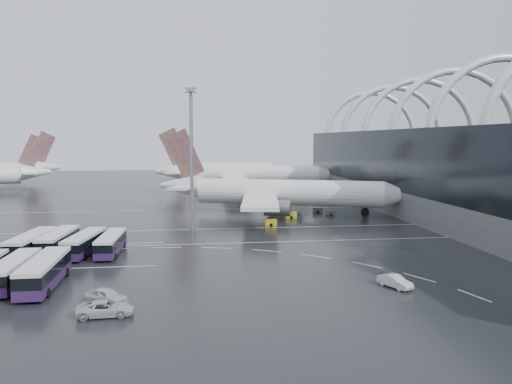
{
  "coord_description": "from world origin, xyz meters",
  "views": [
    {
      "loc": [
        -4.78,
        -85.77,
        17.62
      ],
      "look_at": [
        8.08,
        14.45,
        7.0
      ],
      "focal_mm": 35.0,
      "sensor_mm": 36.0,
      "label": 1
    }
  ],
  "objects": [
    {
      "name": "gse_cart_belly_c",
      "position": [
        11.1,
        14.34,
        0.65
      ],
      "size": [
        2.4,
        1.42,
        1.31
      ],
      "primitive_type": "cube",
      "color": "gold",
      "rests_on": "ground"
    },
    {
      "name": "bus_row_near_c",
      "position": [
        -21.45,
        -7.3,
        1.73
      ],
      "size": [
        4.6,
        13.06,
        3.15
      ],
      "rotation": [
        0.0,
        0.0,
        1.43
      ],
      "color": "#26143E",
      "rests_on": "ground"
    },
    {
      "name": "van_curve_b",
      "position": [
        -14.13,
        -31.88,
        0.84
      ],
      "size": [
        5.23,
        4.36,
        1.68
      ],
      "primitive_type": "imported",
      "rotation": [
        0.0,
        0.0,
        0.99
      ],
      "color": "beige",
      "rests_on": "ground"
    },
    {
      "name": "gse_cart_belly_b",
      "position": [
        25.45,
        31.7,
        0.59
      ],
      "size": [
        2.18,
        1.29,
        1.19
      ],
      "primitive_type": "cube",
      "color": "slate",
      "rests_on": "ground"
    },
    {
      "name": "bus_row_far_c",
      "position": [
        -22.54,
        -24.54,
        1.89
      ],
      "size": [
        3.47,
        14.01,
        3.44
      ],
      "rotation": [
        0.0,
        0.0,
        1.58
      ],
      "color": "#26143E",
      "rests_on": "ground"
    },
    {
      "name": "lane_marking_mid",
      "position": [
        0.0,
        12.0,
        0.01
      ],
      "size": [
        120.0,
        0.25,
        0.01
      ],
      "primitive_type": "cube",
      "color": "beige",
      "rests_on": "ground"
    },
    {
      "name": "jet_remote_far",
      "position": [
        -80.63,
        123.25,
        5.46
      ],
      "size": [
        48.34,
        38.89,
        21.13
      ],
      "rotation": [
        0.0,
        0.0,
        3.11
      ],
      "color": "white",
      "rests_on": "ground"
    },
    {
      "name": "van_curve_a",
      "position": [
        -13.62,
        -35.79,
        0.78
      ],
      "size": [
        5.75,
        2.94,
        1.55
      ],
      "primitive_type": "imported",
      "rotation": [
        0.0,
        0.0,
        1.64
      ],
      "color": "beige",
      "rests_on": "ground"
    },
    {
      "name": "lane_marking_far",
      "position": [
        0.0,
        40.0,
        0.01
      ],
      "size": [
        120.0,
        0.25,
        0.01
      ],
      "primitive_type": "cube",
      "color": "beige",
      "rests_on": "ground"
    },
    {
      "name": "terminal",
      "position": [
        61.56,
        19.84,
        10.87
      ],
      "size": [
        42.0,
        160.0,
        34.9
      ],
      "color": "#5B5E60",
      "rests_on": "ground"
    },
    {
      "name": "van_curve_c",
      "position": [
        19.15,
        -30.15,
        0.75
      ],
      "size": [
        3.34,
        4.78,
        1.49
      ],
      "primitive_type": "imported",
      "rotation": [
        0.0,
        0.0,
        0.43
      ],
      "color": "beige",
      "rests_on": "ground"
    },
    {
      "name": "airliner_main",
      "position": [
        14.86,
        29.75,
        5.11
      ],
      "size": [
        58.41,
        50.67,
        20.39
      ],
      "rotation": [
        0.0,
        0.0,
        -0.35
      ],
      "color": "white",
      "rests_on": "ground"
    },
    {
      "name": "gse_cart_belly_a",
      "position": [
        17.23,
        23.75,
        0.67
      ],
      "size": [
        2.46,
        1.46,
        1.34
      ],
      "primitive_type": "cube",
      "color": "gold",
      "rests_on": "ground"
    },
    {
      "name": "bus_row_near_b",
      "position": [
        -25.79,
        -5.49,
        1.78
      ],
      "size": [
        3.84,
        13.31,
        3.23
      ],
      "rotation": [
        0.0,
        0.0,
        1.5
      ],
      "color": "#26143E",
      "rests_on": "ground"
    },
    {
      "name": "bus_row_near_d",
      "position": [
        -17.43,
        -7.53,
        1.66
      ],
      "size": [
        3.3,
        12.38,
        3.02
      ],
      "rotation": [
        0.0,
        0.0,
        1.53
      ],
      "color": "#26143E",
      "rests_on": "ground"
    },
    {
      "name": "bus_row_near_a",
      "position": [
        -29.2,
        -7.39,
        1.85
      ],
      "size": [
        4.28,
        13.86,
        3.36
      ],
      "rotation": [
        0.0,
        0.0,
        1.48
      ],
      "color": "#26143E",
      "rests_on": "ground"
    },
    {
      "name": "floodlight_mast",
      "position": [
        -4.86,
        8.11,
        17.05
      ],
      "size": [
        2.08,
        2.08,
        27.11
      ],
      "color": "gray",
      "rests_on": "ground"
    },
    {
      "name": "bus_row_far_b",
      "position": [
        -26.48,
        -23.22,
        1.75
      ],
      "size": [
        3.18,
        12.96,
        3.18
      ],
      "rotation": [
        0.0,
        0.0,
        1.56
      ],
      "color": "#26143E",
      "rests_on": "ground"
    },
    {
      "name": "lane_marking_near",
      "position": [
        0.0,
        -2.0,
        0.01
      ],
      "size": [
        120.0,
        0.25,
        0.01
      ],
      "primitive_type": "cube",
      "color": "beige",
      "rests_on": "ground"
    },
    {
      "name": "bus_bay_line_north",
      "position": [
        -24.0,
        0.0,
        0.01
      ],
      "size": [
        28.0,
        0.25,
        0.01
      ],
      "primitive_type": "cube",
      "color": "beige",
      "rests_on": "ground"
    },
    {
      "name": "gse_cart_belly_e",
      "position": [
        17.08,
        31.57,
        0.67
      ],
      "size": [
        2.47,
        1.46,
        1.35
      ],
      "primitive_type": "cube",
      "color": "gold",
      "rests_on": "ground"
    },
    {
      "name": "gse_cart_belly_d",
      "position": [
        27.44,
        27.25,
        0.51
      ],
      "size": [
        1.88,
        1.11,
        1.02
      ],
      "primitive_type": "cube",
      "color": "slate",
      "rests_on": "ground"
    },
    {
      "name": "airliner_gate_b",
      "position": [
        12.48,
        83.16,
        5.46
      ],
      "size": [
        62.74,
        55.74,
        21.82
      ],
      "rotation": [
        0.0,
        0.0,
        -0.17
      ],
      "color": "white",
      "rests_on": "ground"
    },
    {
      "name": "airliner_gate_c",
      "position": [
        8.54,
        136.91,
        4.58
      ],
      "size": [
        51.43,
        47.16,
        18.31
      ],
      "rotation": [
        0.0,
        0.0,
        0.11
      ],
      "color": "white",
      "rests_on": "ground"
    },
    {
      "name": "bus_bay_line_south",
      "position": [
        -24.0,
        -16.0,
        0.01
      ],
      "size": [
        28.0,
        0.25,
        0.01
      ],
      "primitive_type": "cube",
      "color": "beige",
      "rests_on": "ground"
    },
    {
      "name": "ground",
      "position": [
        0.0,
        0.0,
        0.0
      ],
      "size": [
        420.0,
        420.0,
        0.0
      ],
      "primitive_type": "plane",
      "color": "black",
      "rests_on": "ground"
    }
  ]
}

